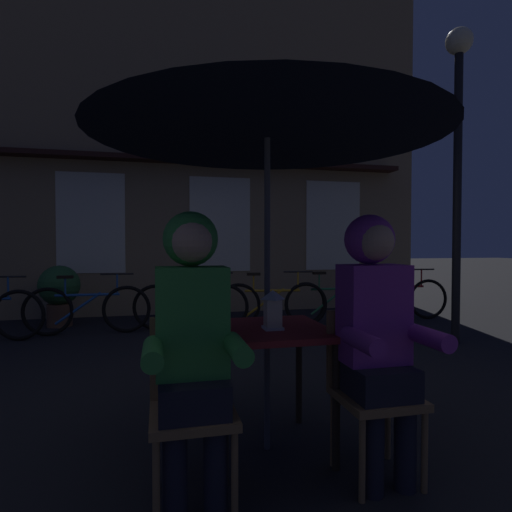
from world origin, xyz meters
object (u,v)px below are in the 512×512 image
object	(u,v)px
chair_left	(192,397)
person_left_hooded	(192,327)
person_right_hooded	(376,319)
bicycle_second	(88,309)
cafe_table	(267,344)
potted_plant	(59,290)
bicycle_fourth	(272,304)
bicycle_third	(191,306)
bicycle_furthest	(399,299)
chair_right	(370,382)
bicycle_fifth	(336,301)
lantern	(273,309)
street_lamp	(458,124)
patio_umbrella	(267,106)

from	to	relation	value
chair_left	person_left_hooded	xyz separation A→B (m)	(-0.00, -0.06, 0.36)
person_right_hooded	bicycle_second	size ratio (longest dim) A/B	0.83
cafe_table	person_right_hooded	bearing A→B (deg)	-41.57
person_right_hooded	potted_plant	size ratio (longest dim) A/B	1.52
person_right_hooded	bicycle_fourth	xyz separation A→B (m)	(0.55, 4.02, -0.50)
bicycle_third	bicycle_furthest	world-z (taller)	same
chair_right	bicycle_fifth	size ratio (longest dim) A/B	0.52
cafe_table	chair_left	distance (m)	0.62
bicycle_fourth	potted_plant	xyz separation A→B (m)	(-3.12, 0.78, 0.20)
lantern	bicycle_third	distance (m)	3.77
cafe_table	street_lamp	size ratio (longest dim) A/B	0.19
person_left_hooded	lantern	bearing A→B (deg)	36.01
person_left_hooded	street_lamp	distance (m)	4.63
person_right_hooded	potted_plant	bearing A→B (deg)	118.18
patio_umbrella	street_lamp	world-z (taller)	street_lamp
patio_umbrella	chair_right	world-z (taller)	patio_umbrella
street_lamp	potted_plant	bearing A→B (deg)	155.19
chair_left	bicycle_furthest	world-z (taller)	chair_left
street_lamp	bicycle_second	size ratio (longest dim) A/B	2.31
potted_plant	person_right_hooded	bearing A→B (deg)	-61.82
chair_left	street_lamp	distance (m)	4.75
lantern	bicycle_second	distance (m)	4.10
bicycle_second	bicycle_furthest	xyz separation A→B (m)	(4.80, 0.02, 0.00)
person_right_hooded	bicycle_furthest	size ratio (longest dim) A/B	0.84
lantern	person_right_hooded	size ratio (longest dim) A/B	0.17
chair_right	bicycle_second	size ratio (longest dim) A/B	0.52
bicycle_fifth	potted_plant	distance (m)	4.23
bicycle_third	patio_umbrella	bearing A→B (deg)	-87.17
person_left_hooded	bicycle_fourth	xyz separation A→B (m)	(1.51, 4.02, -0.50)
cafe_table	bicycle_second	xyz separation A→B (m)	(-1.59, 3.67, -0.29)
cafe_table	potted_plant	world-z (taller)	potted_plant
chair_left	person_right_hooded	bearing A→B (deg)	-3.39
bicycle_fifth	patio_umbrella	bearing A→B (deg)	-119.78
cafe_table	bicycle_fourth	bearing A→B (deg)	74.03
lantern	bicycle_second	bearing A→B (deg)	113.21
person_right_hooded	bicycle_fifth	world-z (taller)	person_right_hooded
street_lamp	bicycle_fourth	bearing A→B (deg)	141.08
patio_umbrella	bicycle_furthest	bearing A→B (deg)	48.98
bicycle_second	lantern	bearing A→B (deg)	-66.79
cafe_table	bicycle_fourth	size ratio (longest dim) A/B	0.44
lantern	street_lamp	distance (m)	4.07
person_right_hooded	street_lamp	bearing A→B (deg)	44.79
chair_left	potted_plant	size ratio (longest dim) A/B	0.95
bicycle_third	person_right_hooded	bearing A→B (deg)	-80.81
chair_right	bicycle_third	distance (m)	4.09
patio_umbrella	person_right_hooded	distance (m)	1.37
bicycle_second	potted_plant	size ratio (longest dim) A/B	1.83
person_left_hooded	potted_plant	xyz separation A→B (m)	(-1.61, 4.80, -0.30)
chair_right	bicycle_fifth	bearing A→B (deg)	68.26
potted_plant	cafe_table	bearing A→B (deg)	-64.44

